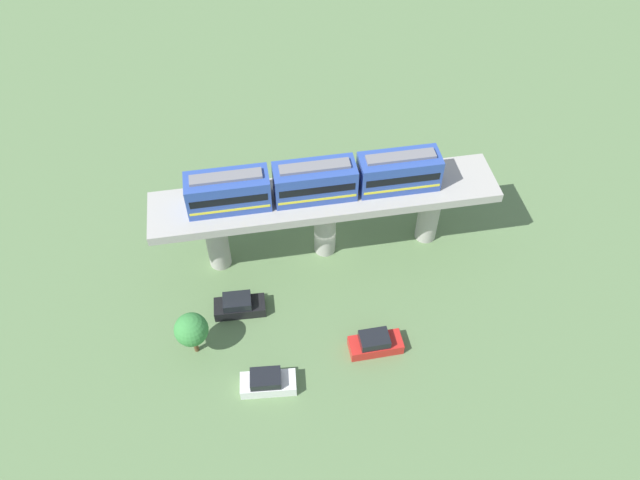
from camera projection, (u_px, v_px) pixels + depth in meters
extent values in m
plane|color=#5B7A4C|center=(325.00, 249.00, 56.30)|extent=(120.00, 120.00, 0.00)
cylinder|color=#A8A59E|center=(429.00, 213.00, 54.98)|extent=(1.90, 1.90, 6.21)
cylinder|color=#A8A59E|center=(325.00, 226.00, 53.95)|extent=(1.90, 1.90, 6.21)
cylinder|color=#A8A59E|center=(217.00, 239.00, 52.92)|extent=(1.90, 1.90, 6.21)
cube|color=#A8A59E|center=(325.00, 197.00, 51.30)|extent=(5.20, 28.85, 0.80)
cube|color=#2D4CA5|center=(399.00, 172.00, 50.54)|extent=(2.60, 6.60, 3.00)
cube|color=black|center=(399.00, 169.00, 50.35)|extent=(2.64, 6.07, 0.70)
cube|color=yellow|center=(398.00, 178.00, 51.10)|extent=(2.64, 6.34, 0.24)
cube|color=slate|center=(401.00, 157.00, 49.31)|extent=(1.10, 5.61, 0.24)
cube|color=#2D4CA5|center=(315.00, 182.00, 49.77)|extent=(2.60, 6.60, 3.00)
cube|color=black|center=(315.00, 179.00, 49.58)|extent=(2.64, 6.07, 0.70)
cube|color=yellow|center=(315.00, 188.00, 50.34)|extent=(2.64, 6.34, 0.24)
cube|color=slate|center=(315.00, 167.00, 48.55)|extent=(1.10, 5.61, 0.24)
cube|color=#2D4CA5|center=(228.00, 192.00, 49.01)|extent=(2.60, 6.60, 3.00)
cube|color=black|center=(228.00, 190.00, 48.82)|extent=(2.64, 6.07, 0.70)
cube|color=yellow|center=(229.00, 199.00, 49.57)|extent=(2.64, 6.34, 0.24)
cube|color=slate|center=(226.00, 177.00, 47.78)|extent=(1.10, 5.61, 0.24)
cube|color=white|center=(268.00, 384.00, 46.88)|extent=(2.17, 4.34, 1.00)
cube|color=black|center=(266.00, 378.00, 46.20)|extent=(1.84, 2.44, 0.76)
cube|color=red|center=(375.00, 345.00, 49.11)|extent=(1.85, 4.22, 1.00)
cube|color=black|center=(374.00, 339.00, 48.43)|extent=(1.67, 2.32, 0.76)
cube|color=black|center=(240.00, 307.00, 51.47)|extent=(1.99, 4.28, 1.00)
cube|color=black|center=(237.00, 301.00, 50.79)|extent=(1.74, 2.37, 0.76)
cylinder|color=brown|center=(195.00, 342.00, 48.53)|extent=(0.36, 0.36, 2.25)
sphere|color=#38843D|center=(191.00, 330.00, 47.14)|extent=(2.63, 2.63, 2.63)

